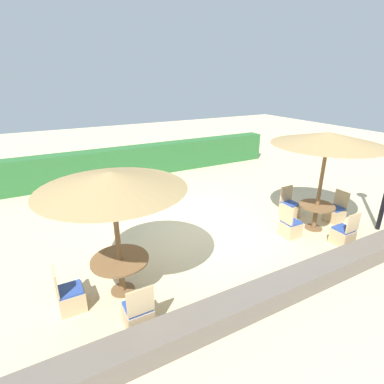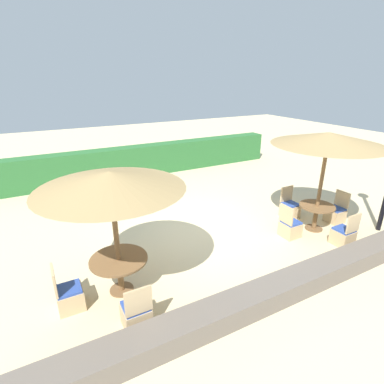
{
  "view_description": "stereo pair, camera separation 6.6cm",
  "coord_description": "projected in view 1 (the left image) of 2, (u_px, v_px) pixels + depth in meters",
  "views": [
    {
      "loc": [
        -3.91,
        -6.59,
        4.09
      ],
      "look_at": [
        0.0,
        0.6,
        0.9
      ],
      "focal_mm": 28.0,
      "sensor_mm": 36.0,
      "label": 1
    },
    {
      "loc": [
        -3.85,
        -6.63,
        4.09
      ],
      "look_at": [
        0.0,
        0.6,
        0.9
      ],
      "focal_mm": 28.0,
      "sensor_mm": 36.0,
      "label": 2
    }
  ],
  "objects": [
    {
      "name": "patio_chair_front_right_west",
      "position": [
        290.0,
        227.0,
        8.1
      ],
      "size": [
        0.46,
        0.46,
        0.93
      ],
      "rotation": [
        0.0,
        0.0,
        -1.57
      ],
      "color": "tan",
      "rests_on": "ground_plane"
    },
    {
      "name": "ground_plane",
      "position": [
        202.0,
        228.0,
        8.62
      ],
      "size": [
        40.0,
        40.0,
        0.0
      ],
      "primitive_type": "plane",
      "color": "beige"
    },
    {
      "name": "patio_chair_front_right_north",
      "position": [
        289.0,
        208.0,
        9.24
      ],
      "size": [
        0.46,
        0.46,
        0.93
      ],
      "rotation": [
        0.0,
        0.0,
        3.14
      ],
      "color": "tan",
      "rests_on": "ground_plane"
    },
    {
      "name": "patio_chair_front_left_south",
      "position": [
        138.0,
        315.0,
        5.14
      ],
      "size": [
        0.46,
        0.46,
        0.93
      ],
      "color": "tan",
      "rests_on": "ground_plane"
    },
    {
      "name": "patio_chair_front_right_east",
      "position": [
        335.0,
        213.0,
        8.93
      ],
      "size": [
        0.46,
        0.46,
        0.93
      ],
      "rotation": [
        0.0,
        0.0,
        1.57
      ],
      "color": "tan",
      "rests_on": "ground_plane"
    },
    {
      "name": "stone_border",
      "position": [
        285.0,
        287.0,
        5.89
      ],
      "size": [
        10.0,
        0.56,
        0.41
      ],
      "primitive_type": "cube",
      "color": "#6B6056",
      "rests_on": "ground_plane"
    },
    {
      "name": "hedge_row",
      "position": [
        137.0,
        161.0,
        12.94
      ],
      "size": [
        13.0,
        0.7,
        1.29
      ],
      "primitive_type": "cube",
      "color": "#2D6B33",
      "rests_on": "ground_plane"
    },
    {
      "name": "round_table_front_left",
      "position": [
        120.0,
        265.0,
        5.89
      ],
      "size": [
        1.13,
        1.13,
        0.76
      ],
      "color": "brown",
      "rests_on": "ground_plane"
    },
    {
      "name": "patio_chair_front_left_west",
      "position": [
        70.0,
        297.0,
        5.54
      ],
      "size": [
        0.46,
        0.46,
        0.93
      ],
      "rotation": [
        0.0,
        0.0,
        -1.57
      ],
      "color": "tan",
      "rests_on": "ground_plane"
    },
    {
      "name": "round_table_front_right",
      "position": [
        316.0,
        211.0,
        8.39
      ],
      "size": [
        0.96,
        0.96,
        0.73
      ],
      "color": "brown",
      "rests_on": "ground_plane"
    },
    {
      "name": "parasol_front_right",
      "position": [
        328.0,
        139.0,
        7.65
      ],
      "size": [
        2.87,
        2.87,
        2.76
      ],
      "color": "brown",
      "rests_on": "ground_plane"
    },
    {
      "name": "parasol_front_left",
      "position": [
        112.0,
        181.0,
        5.25
      ],
      "size": [
        2.68,
        2.68,
        2.54
      ],
      "color": "brown",
      "rests_on": "ground_plane"
    },
    {
      "name": "patio_chair_front_right_south",
      "position": [
        343.0,
        235.0,
        7.71
      ],
      "size": [
        0.46,
        0.46,
        0.93
      ],
      "color": "tan",
      "rests_on": "ground_plane"
    }
  ]
}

